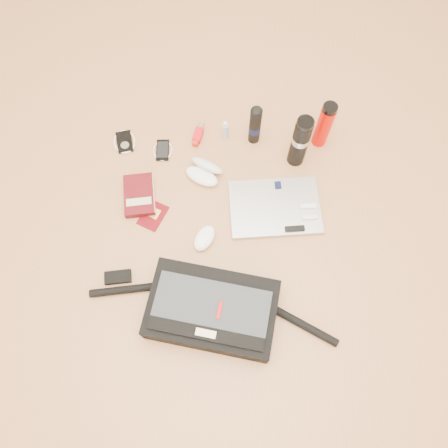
% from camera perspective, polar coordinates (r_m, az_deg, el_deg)
% --- Properties ---
extents(ground, '(4.00, 4.00, 0.00)m').
position_cam_1_polar(ground, '(1.75, -1.46, -1.87)').
color(ground, '#B57A4B').
rests_on(ground, ground).
extents(messenger_bag, '(0.94, 0.33, 0.13)m').
position_cam_1_polar(messenger_bag, '(1.62, -1.67, -11.14)').
color(messenger_bag, black).
rests_on(messenger_bag, ground).
extents(laptop, '(0.40, 0.31, 0.04)m').
position_cam_1_polar(laptop, '(1.80, 6.71, 2.14)').
color(laptop, '#A8A8AA').
rests_on(laptop, ground).
extents(book, '(0.16, 0.21, 0.03)m').
position_cam_1_polar(book, '(1.85, -10.98, 3.71)').
color(book, '#4B0A0F').
rests_on(book, ground).
extents(passport, '(0.13, 0.15, 0.01)m').
position_cam_1_polar(passport, '(1.81, -9.27, 1.14)').
color(passport, '#55040A').
rests_on(passport, ground).
extents(mouse, '(0.11, 0.14, 0.04)m').
position_cam_1_polar(mouse, '(1.74, -2.57, -1.86)').
color(mouse, white).
rests_on(mouse, ground).
extents(sunglasses_case, '(0.19, 0.17, 0.09)m').
position_cam_1_polar(sunglasses_case, '(1.85, -2.58, 6.92)').
color(sunglasses_case, white).
rests_on(sunglasses_case, ground).
extents(ipod, '(0.12, 0.12, 0.01)m').
position_cam_1_polar(ipod, '(2.00, -12.86, 10.42)').
color(ipod, black).
rests_on(ipod, ground).
extents(phone, '(0.09, 0.11, 0.01)m').
position_cam_1_polar(phone, '(1.95, -8.01, 9.53)').
color(phone, black).
rests_on(phone, ground).
extents(inhaler, '(0.04, 0.12, 0.03)m').
position_cam_1_polar(inhaler, '(1.97, -3.37, 11.63)').
color(inhaler, red).
rests_on(inhaler, ground).
extents(spray_bottle, '(0.03, 0.03, 0.10)m').
position_cam_1_polar(spray_bottle, '(1.94, 0.18, 12.15)').
color(spray_bottle, '#90AFC6').
rests_on(spray_bottle, ground).
extents(aerosol_can, '(0.07, 0.07, 0.21)m').
position_cam_1_polar(aerosol_can, '(1.89, 4.08, 12.79)').
color(aerosol_can, black).
rests_on(aerosol_can, ground).
extents(thermos_black, '(0.08, 0.08, 0.28)m').
position_cam_1_polar(thermos_black, '(1.82, 9.90, 10.55)').
color(thermos_black, black).
rests_on(thermos_black, ground).
extents(thermos_red, '(0.08, 0.08, 0.24)m').
position_cam_1_polar(thermos_red, '(1.91, 12.94, 12.49)').
color(thermos_red, '#D00800').
rests_on(thermos_red, ground).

